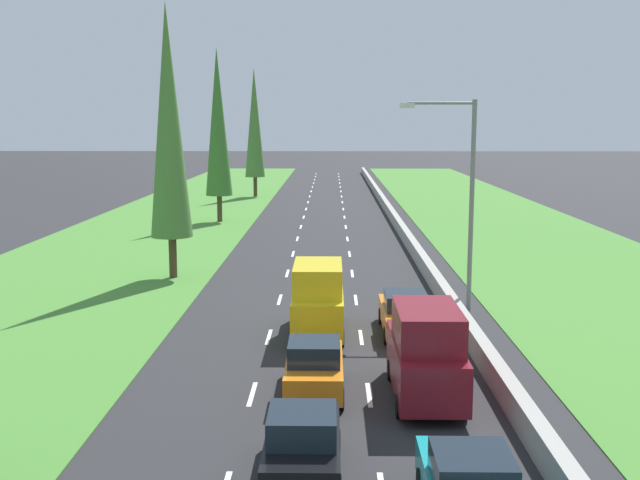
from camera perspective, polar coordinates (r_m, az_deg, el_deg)
ground_plane at (r=60.77m, az=0.29°, el=1.40°), size 300.00×300.00×0.00m
grass_verge_left at (r=62.19m, az=-11.45°, el=1.41°), size 14.00×140.00×0.04m
grass_verge_right at (r=62.30m, az=13.61°, el=1.35°), size 14.00×140.00×0.04m
median_barrier at (r=60.92m, az=5.66°, el=1.78°), size 0.44×120.00×0.85m
lane_markings at (r=60.77m, az=0.29°, el=1.41°), size 3.64×116.00×0.01m
black_hatchback_centre_lane at (r=17.48m, az=-1.33°, el=-15.40°), size 1.74×3.90×1.72m
orange_hatchback_centre_lane at (r=22.48m, az=-0.43°, el=-9.73°), size 1.74×3.90×1.72m
maroon_van_right_lane at (r=22.17m, az=8.12°, el=-8.57°), size 1.96×4.90×2.82m
orange_sedan_right_lane at (r=28.84m, az=6.55°, el=-5.60°), size 1.82×4.50×1.64m
yellow_van_centre_lane at (r=28.35m, az=-0.15°, el=-4.58°), size 1.96×4.90×2.82m
poplar_tree_second at (r=38.89m, az=-11.54°, el=8.86°), size 2.15×2.15×14.04m
poplar_tree_third at (r=60.72m, az=-7.84°, el=8.90°), size 2.15×2.15×13.93m
poplar_tree_fourth at (r=81.13m, az=-5.05°, el=8.92°), size 2.15×2.15×13.81m
street_light_mast at (r=32.04m, az=10.98°, el=3.79°), size 3.20×0.28×9.00m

